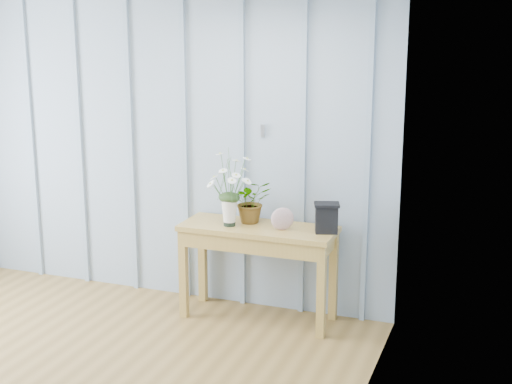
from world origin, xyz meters
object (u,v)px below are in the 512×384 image
at_px(sideboard, 258,240).
at_px(felt_disc_vessel, 282,219).
at_px(daisy_vase, 229,180).
at_px(carved_box, 327,217).

height_order(sideboard, felt_disc_vessel, felt_disc_vessel).
bearing_deg(sideboard, felt_disc_vessel, -10.11).
bearing_deg(daisy_vase, sideboard, 16.32).
relative_size(sideboard, felt_disc_vessel, 6.87).
bearing_deg(daisy_vase, felt_disc_vessel, 3.47).
relative_size(felt_disc_vessel, carved_box, 0.78).
distance_m(sideboard, daisy_vase, 0.52).
height_order(daisy_vase, felt_disc_vessel, daisy_vase).
distance_m(daisy_vase, felt_disc_vessel, 0.50).
distance_m(sideboard, felt_disc_vessel, 0.29).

